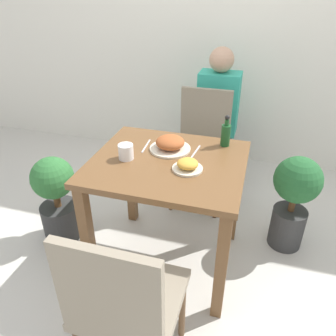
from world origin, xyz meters
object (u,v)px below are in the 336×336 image
at_px(food_plate, 170,144).
at_px(side_plate, 188,165).
at_px(person_figure, 217,117).
at_px(potted_plant_left, 57,197).
at_px(sauce_bottle, 226,134).
at_px(potted_plant_right, 294,197).
at_px(chair_far, 202,141).
at_px(chair_near, 124,303).
at_px(drink_cup, 126,152).

height_order(food_plate, side_plate, food_plate).
bearing_deg(person_figure, potted_plant_left, -128.09).
relative_size(side_plate, person_figure, 0.14).
distance_m(side_plate, potted_plant_left, 1.03).
distance_m(sauce_bottle, person_figure, 0.93).
relative_size(potted_plant_right, person_figure, 0.58).
relative_size(chair_far, potted_plant_right, 1.33).
xyz_separation_m(chair_near, chair_far, (0.01, 1.54, 0.00)).
bearing_deg(food_plate, chair_far, 83.41).
height_order(chair_near, chair_far, same).
distance_m(side_plate, sauce_bottle, 0.38).
bearing_deg(potted_plant_left, chair_far, 42.56).
bearing_deg(side_plate, person_figure, 90.98).
distance_m(chair_far, potted_plant_left, 1.16).
bearing_deg(chair_far, side_plate, -84.73).
bearing_deg(chair_near, chair_far, -90.28).
bearing_deg(person_figure, potted_plant_right, -50.73).
bearing_deg(potted_plant_left, food_plate, 9.36).
relative_size(food_plate, side_plate, 1.49).
distance_m(sauce_bottle, potted_plant_left, 1.21).
relative_size(chair_far, food_plate, 3.73).
distance_m(chair_far, person_figure, 0.39).
height_order(drink_cup, potted_plant_left, drink_cup).
xyz_separation_m(drink_cup, person_figure, (0.34, 1.20, -0.22)).
distance_m(chair_near, drink_cup, 0.82).
bearing_deg(chair_near, sauce_bottle, -102.76).
height_order(food_plate, drink_cup, drink_cup).
xyz_separation_m(chair_far, potted_plant_left, (-0.85, -0.78, -0.18)).
relative_size(chair_far, side_plate, 5.55).
relative_size(chair_far, potted_plant_left, 1.42).
relative_size(drink_cup, person_figure, 0.07).
bearing_deg(sauce_bottle, food_plate, -153.99).
relative_size(side_plate, sauce_bottle, 0.84).
height_order(chair_near, side_plate, chair_near).
distance_m(side_plate, drink_cup, 0.36).
relative_size(drink_cup, sauce_bottle, 0.44).
xyz_separation_m(sauce_bottle, potted_plant_right, (0.47, 0.09, -0.43)).
bearing_deg(person_figure, drink_cup, -105.79).
xyz_separation_m(food_plate, drink_cup, (-0.21, -0.18, 0.01)).
bearing_deg(side_plate, chair_near, -97.03).
xyz_separation_m(chair_far, side_plate, (0.08, -0.85, 0.26)).
bearing_deg(potted_plant_right, chair_far, 149.62).
bearing_deg(potted_plant_right, side_plate, -144.83).
bearing_deg(drink_cup, chair_far, 71.12).
relative_size(potted_plant_left, person_figure, 0.54).
distance_m(chair_far, sauce_bottle, 0.63).
bearing_deg(chair_near, drink_cup, -69.10).
bearing_deg(chair_near, food_plate, -85.69).
distance_m(chair_far, potted_plant_right, 0.82).
height_order(potted_plant_left, person_figure, person_figure).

